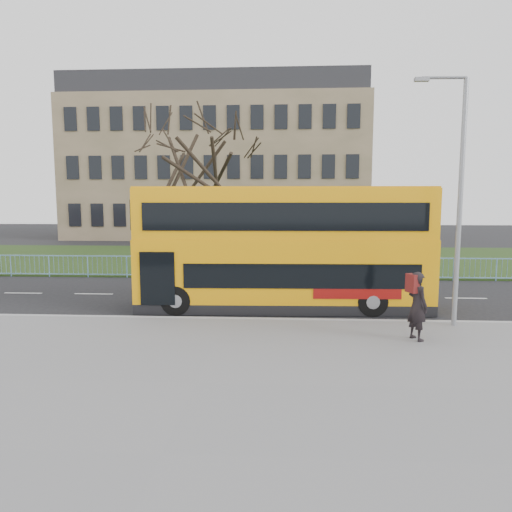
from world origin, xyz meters
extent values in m
plane|color=black|center=(0.00, 0.00, 0.00)|extent=(120.00, 120.00, 0.00)
cube|color=slate|center=(0.00, -6.75, 0.06)|extent=(80.00, 10.50, 0.12)
cube|color=#969699|center=(0.00, -1.55, 0.07)|extent=(80.00, 0.20, 0.14)
cube|color=#1C3412|center=(0.00, 14.30, 0.04)|extent=(80.00, 15.40, 0.08)
cube|color=#786A4C|center=(-5.00, 35.00, 7.00)|extent=(30.00, 15.00, 14.00)
cube|color=#FFA70A|center=(1.78, 0.40, 1.28)|extent=(10.14, 2.70, 1.87)
cube|color=#FFA70A|center=(1.78, 0.40, 2.38)|extent=(10.14, 2.70, 0.32)
cube|color=#FFA70A|center=(1.78, 0.40, 3.38)|extent=(10.09, 2.65, 1.68)
cube|color=black|center=(2.39, -0.79, 1.36)|extent=(7.77, 0.27, 0.82)
cube|color=black|center=(1.82, -0.79, 3.30)|extent=(9.27, 0.32, 0.91)
cylinder|color=black|center=(-1.78, -0.79, 0.50)|extent=(1.01, 0.30, 1.00)
cylinder|color=black|center=(4.74, -0.60, 0.50)|extent=(1.01, 0.30, 1.00)
imported|color=black|center=(5.33, -3.51, 1.04)|extent=(0.67, 0.79, 1.84)
cylinder|color=gray|center=(6.87, -2.00, 3.68)|extent=(0.14, 0.14, 7.12)
cylinder|color=gray|center=(6.25, -2.02, 7.24)|extent=(1.25, 0.13, 0.09)
cube|color=gray|center=(5.63, -2.04, 7.19)|extent=(0.40, 0.17, 0.11)
camera|label=1|loc=(1.73, -15.56, 3.79)|focal=32.00mm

